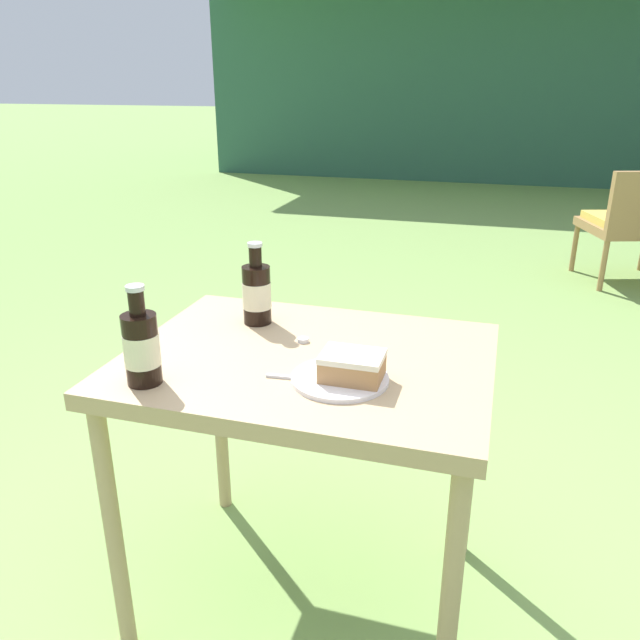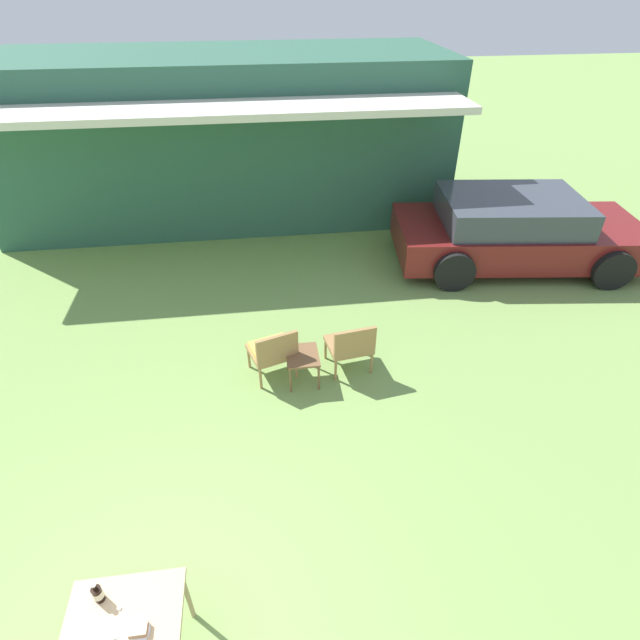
{
  "view_description": "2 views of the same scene",
  "coord_description": "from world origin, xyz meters",
  "views": [
    {
      "loc": [
        0.4,
        -1.26,
        1.31
      ],
      "look_at": [
        0.0,
        0.1,
        0.76
      ],
      "focal_mm": 35.0,
      "sensor_mm": 36.0,
      "label": 1
    },
    {
      "loc": [
        1.2,
        -1.84,
        4.58
      ],
      "look_at": [
        1.87,
        3.23,
        0.9
      ],
      "focal_mm": 28.0,
      "sensor_mm": 36.0,
      "label": 2
    }
  ],
  "objects": [
    {
      "name": "ground_plane",
      "position": [
        0.0,
        0.0,
        0.0
      ],
      "size": [
        60.0,
        60.0,
        0.0
      ],
      "primitive_type": "plane",
      "color": "#7A9E51"
    },
    {
      "name": "cola_bottle_far",
      "position": [
        -0.29,
        -0.23,
        0.8
      ],
      "size": [
        0.07,
        0.07,
        0.22
      ],
      "color": "black",
      "rests_on": "patio_table"
    },
    {
      "name": "cabin_building",
      "position": [
        0.69,
        9.09,
        1.61
      ],
      "size": [
        8.96,
        4.43,
        3.18
      ],
      "color": "#2D5B47",
      "rests_on": "ground_plane"
    },
    {
      "name": "wicker_chair_cushioned",
      "position": [
        1.26,
        3.29,
        0.43
      ],
      "size": [
        0.7,
        0.67,
        0.78
      ],
      "rotation": [
        0.0,
        0.0,
        3.46
      ],
      "color": "#9E7547",
      "rests_on": "ground_plane"
    },
    {
      "name": "fork",
      "position": [
        0.05,
        -0.12,
        0.72
      ],
      "size": [
        0.2,
        0.03,
        0.01
      ],
      "color": "silver",
      "rests_on": "patio_table"
    },
    {
      "name": "cola_bottle_near",
      "position": [
        -0.19,
        0.16,
        0.8
      ],
      "size": [
        0.07,
        0.07,
        0.22
      ],
      "color": "black",
      "rests_on": "patio_table"
    },
    {
      "name": "cake_on_plate",
      "position": [
        0.12,
        -0.11,
        0.74
      ],
      "size": [
        0.21,
        0.21,
        0.07
      ],
      "color": "white",
      "rests_on": "patio_table"
    },
    {
      "name": "patio_table",
      "position": [
        0.0,
        0.0,
        0.64
      ],
      "size": [
        0.84,
        0.65,
        0.71
      ],
      "color": "tan",
      "rests_on": "ground_plane"
    },
    {
      "name": "loose_bottle_cap",
      "position": [
        -0.03,
        0.07,
        0.72
      ],
      "size": [
        0.03,
        0.03,
        0.01
      ],
      "color": "silver",
      "rests_on": "patio_table"
    }
  ]
}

